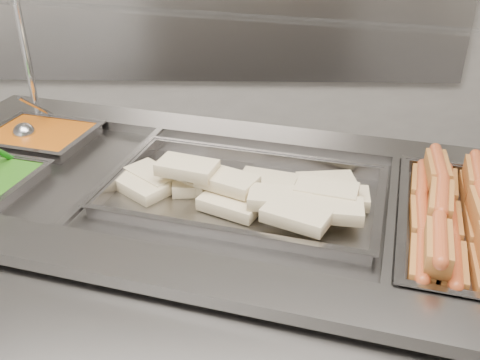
{
  "coord_description": "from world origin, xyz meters",
  "views": [
    {
      "loc": [
        0.21,
        -0.78,
        1.69
      ],
      "look_at": [
        0.18,
        0.49,
        0.98
      ],
      "focal_mm": 40.0,
      "sensor_mm": 36.0,
      "label": 1
    }
  ],
  "objects_px": {
    "pan_hotdogs": "(475,238)",
    "ladle": "(25,132)",
    "pan_wraps": "(244,197)",
    "steam_counter": "(224,315)",
    "sneeze_guard": "(245,24)"
  },
  "relations": [
    {
      "from": "pan_hotdogs",
      "to": "ladle",
      "type": "height_order",
      "value": "ladle"
    },
    {
      "from": "pan_wraps",
      "to": "ladle",
      "type": "relative_size",
      "value": 4.1
    },
    {
      "from": "steam_counter",
      "to": "pan_hotdogs",
      "type": "bearing_deg",
      "value": -15.05
    },
    {
      "from": "pan_hotdogs",
      "to": "ladle",
      "type": "bearing_deg",
      "value": 159.25
    },
    {
      "from": "pan_wraps",
      "to": "ladle",
      "type": "bearing_deg",
      "value": 155.0
    },
    {
      "from": "steam_counter",
      "to": "pan_hotdogs",
      "type": "relative_size",
      "value": 3.28
    },
    {
      "from": "steam_counter",
      "to": "pan_wraps",
      "type": "distance_m",
      "value": 0.46
    },
    {
      "from": "pan_wraps",
      "to": "pan_hotdogs",
      "type": "bearing_deg",
      "value": -15.05
    },
    {
      "from": "steam_counter",
      "to": "ladle",
      "type": "distance_m",
      "value": 0.89
    },
    {
      "from": "pan_hotdogs",
      "to": "steam_counter",
      "type": "bearing_deg",
      "value": 164.95
    },
    {
      "from": "sneeze_guard",
      "to": "ladle",
      "type": "height_order",
      "value": "sneeze_guard"
    },
    {
      "from": "steam_counter",
      "to": "sneeze_guard",
      "type": "height_order",
      "value": "sneeze_guard"
    },
    {
      "from": "pan_hotdogs",
      "to": "pan_wraps",
      "type": "xyz_separation_m",
      "value": [
        -0.58,
        0.16,
        0.02
      ]
    },
    {
      "from": "ladle",
      "to": "pan_hotdogs",
      "type": "bearing_deg",
      "value": -20.75
    },
    {
      "from": "sneeze_guard",
      "to": "pan_hotdogs",
      "type": "relative_size",
      "value": 2.69
    }
  ]
}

